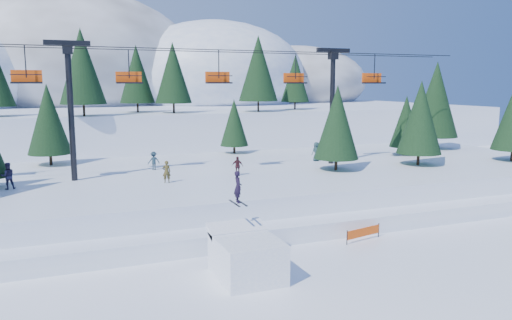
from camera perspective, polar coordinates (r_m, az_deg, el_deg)
name	(u,v)px	position (r m, az deg, el deg)	size (l,w,h in m)	color
ground	(284,282)	(25.32, 3.17, -13.79)	(160.00, 160.00, 0.00)	white
mid_shelf	(192,188)	(41.31, -7.34, -3.14)	(70.00, 22.00, 2.50)	white
berm	(231,228)	(32.16, -2.85, -7.80)	(70.00, 6.00, 1.10)	white
mountain_ridge	(86,84)	(94.68, -18.91, 8.24)	(119.00, 61.47, 26.46)	white
jump_kicker	(246,255)	(25.56, -1.13, -10.82)	(3.02, 4.29, 5.20)	white
chairlift	(204,88)	(40.77, -6.02, 8.16)	(46.00, 3.21, 10.28)	black
conifer_stand	(216,116)	(41.46, -4.57, 4.99)	(63.85, 18.01, 9.77)	black
distant_skiers	(172,164)	(40.34, -9.60, -0.44)	(26.75, 6.48, 1.85)	#2A243F
banner_near	(363,232)	(32.03, 12.16, -8.08)	(2.79, 0.69, 0.90)	black
banner_far	(394,219)	(35.67, 15.50, -6.46)	(2.83, 0.44, 0.90)	black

